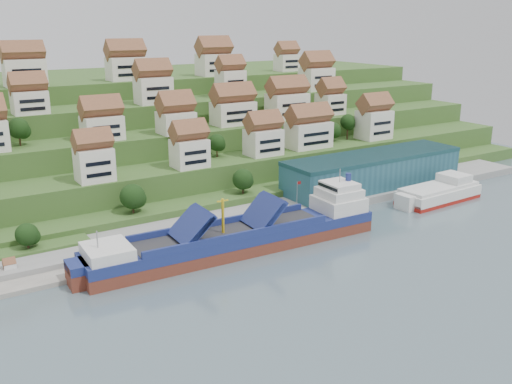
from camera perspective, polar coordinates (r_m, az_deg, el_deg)
ground at (r=136.80m, az=0.43°, el=-5.13°), size 300.00×300.00×0.00m
quay at (r=158.68m, az=3.60°, el=-1.61°), size 180.00×14.00×2.20m
hillside at (r=224.96m, az=-14.02°, el=5.91°), size 260.00×128.00×31.00m
hillside_village at (r=184.21m, az=-8.96°, el=8.25°), size 159.01×62.83×28.53m
hillside_trees at (r=165.64m, az=-9.91°, el=4.39°), size 142.26×62.44×30.96m
warehouse at (r=178.31m, az=11.64°, el=2.17°), size 60.00×15.00×10.00m
flagpole at (r=152.03m, az=4.16°, el=-0.16°), size 1.28×0.16×8.00m
cargo_ship at (r=132.15m, az=-1.10°, el=-4.52°), size 71.18×13.58×15.62m
second_ship at (r=176.35m, az=17.88°, el=-0.09°), size 27.53×11.18×7.87m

